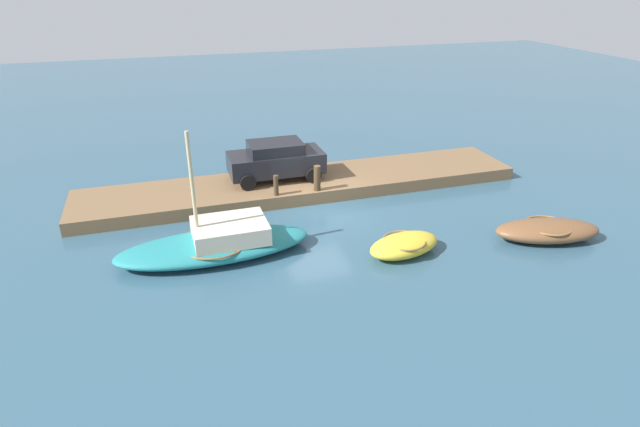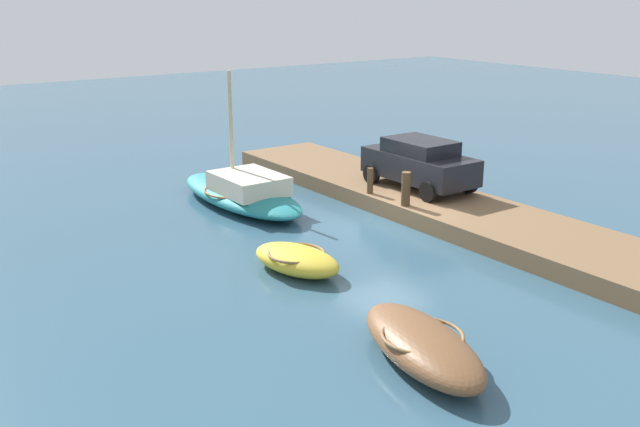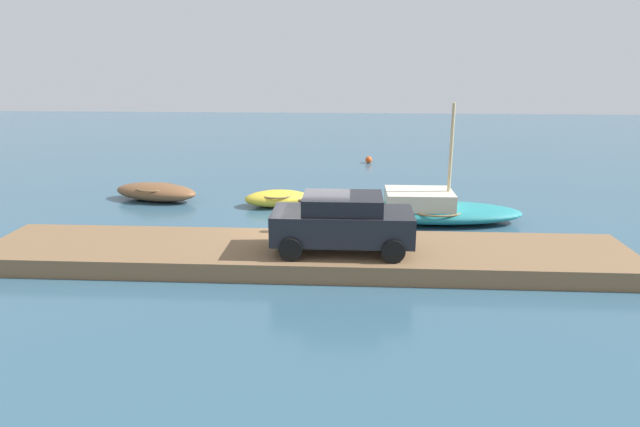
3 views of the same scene
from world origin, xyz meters
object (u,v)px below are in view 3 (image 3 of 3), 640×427
object	(u,v)px
mooring_post_mid_west	(357,220)
marker_buoy	(369,160)
dinghy_yellow	(277,198)
mooring_post_west	(303,215)
parked_car	(342,222)
rowboat_brown	(156,192)
sailboat_teal	(431,209)

from	to	relation	value
mooring_post_mid_west	marker_buoy	bearing A→B (deg)	87.00
mooring_post_mid_west	marker_buoy	xyz separation A→B (m)	(0.76, 14.43, -0.74)
dinghy_yellow	mooring_post_west	world-z (taller)	mooring_post_west
dinghy_yellow	parked_car	world-z (taller)	parked_car
rowboat_brown	parked_car	xyz separation A→B (m)	(7.92, -7.24, 1.00)
marker_buoy	sailboat_teal	bearing A→B (deg)	-80.09
parked_car	marker_buoy	size ratio (longest dim) A/B	10.23
rowboat_brown	parked_car	distance (m)	10.78
sailboat_teal	marker_buoy	size ratio (longest dim) A/B	16.60
sailboat_teal	mooring_post_west	distance (m)	5.44
dinghy_yellow	marker_buoy	bearing A→B (deg)	55.70
parked_car	sailboat_teal	bearing A→B (deg)	56.79
sailboat_teal	mooring_post_mid_west	size ratio (longest dim) A/B	7.70
mooring_post_mid_west	parked_car	xyz separation A→B (m)	(-0.41, -1.71, 0.44)
dinghy_yellow	mooring_post_mid_west	size ratio (longest dim) A/B	3.39
sailboat_teal	mooring_post_mid_west	bearing A→B (deg)	-131.74
rowboat_brown	sailboat_teal	distance (m)	11.32
rowboat_brown	marker_buoy	bearing A→B (deg)	58.11
sailboat_teal	mooring_post_west	world-z (taller)	sailboat_teal
mooring_post_west	marker_buoy	bearing A→B (deg)	80.41
sailboat_teal	marker_buoy	bearing A→B (deg)	99.31
mooring_post_west	parked_car	distance (m)	2.16
dinghy_yellow	mooring_post_mid_west	world-z (taller)	mooring_post_mid_west
sailboat_teal	dinghy_yellow	bearing A→B (deg)	162.54
mooring_post_mid_west	parked_car	size ratio (longest dim) A/B	0.21
marker_buoy	dinghy_yellow	bearing A→B (deg)	-112.39
mooring_post_mid_west	mooring_post_west	bearing A→B (deg)	180.00
parked_car	dinghy_yellow	bearing A→B (deg)	112.36
rowboat_brown	mooring_post_west	size ratio (longest dim) A/B	3.78
sailboat_teal	mooring_post_west	bearing A→B (deg)	-145.29
rowboat_brown	mooring_post_mid_west	world-z (taller)	mooring_post_mid_west
rowboat_brown	dinghy_yellow	distance (m)	5.21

